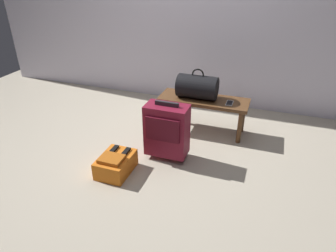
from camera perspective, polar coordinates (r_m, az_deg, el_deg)
name	(u,v)px	position (r m, az deg, el deg)	size (l,w,h in m)	color
ground_plane	(147,157)	(3.13, -4.03, -5.75)	(6.60, 6.60, 0.00)	#B2A893
bench	(203,104)	(3.46, 6.65, 4.17)	(1.00, 0.36, 0.41)	brown
duffel_bag_black	(197,87)	(3.40, 5.52, 7.35)	(0.44, 0.26, 0.34)	black
cell_phone	(230,103)	(3.36, 11.48, 4.24)	(0.07, 0.14, 0.01)	silver
suitcase_upright_burgundy	(167,130)	(2.96, -0.23, -0.72)	(0.41, 0.25, 0.61)	maroon
backpack_orange	(116,164)	(2.91, -9.79, -6.98)	(0.28, 0.38, 0.21)	orange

